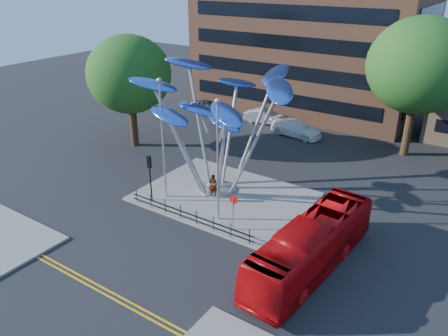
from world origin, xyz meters
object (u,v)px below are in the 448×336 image
Objects in this scene: pedestrian at (213,186)px; parked_car_right at (296,128)px; street_lamp_right at (218,151)px; traffic_light_island at (150,169)px; leaf_sculpture at (217,103)px; red_bus at (311,246)px; street_lamp_left at (162,130)px; parked_car_left at (208,105)px; parked_car_mid at (265,117)px; no_entry_sign_island at (233,206)px; tree_right at (420,66)px; tree_left at (129,75)px.

pedestrian reaches higher than parked_car_right.
street_lamp_right is 6.05m from traffic_light_island.
leaf_sculpture is 1.18× the size of red_bus.
street_lamp_left is 2.57× the size of traffic_light_island.
street_lamp_right is 4.59× the size of pedestrian.
traffic_light_island reaches higher than parked_car_left.
traffic_light_island reaches higher than parked_car_right.
street_lamp_left is 1.90× the size of parked_car_mid.
no_entry_sign_island is at bearing 0.13° from traffic_light_island.
no_entry_sign_island is (-6.00, -19.48, -6.22)m from tree_right.
pedestrian is (2.92, 1.88, -4.30)m from street_lamp_left.
street_lamp_right is 5.13m from pedestrian.
tree_left is at bearing 179.55° from parked_car_left.
tree_right is 2.61× the size of parked_car_mid.
parked_car_left is (-22.83, 1.00, -7.40)m from tree_right.
tree_left is 11.60m from street_lamp_left.
traffic_light_island is at bearing -158.48° from parked_car_left.
parked_car_right is (-9.95, 19.27, -0.72)m from red_bus.
parked_car_left is at bearing 93.64° from tree_left.
parked_car_right is (2.71, 18.47, -1.84)m from traffic_light_island.
parked_car_mid is (-1.79, 20.17, -1.85)m from traffic_light_island.
red_bus is at bearing -27.15° from leaf_sculpture.
street_lamp_right is 2.21× the size of parked_car_left.
street_lamp_left is at bearing 176.37° from red_bus.
street_lamp_left is 19.85m from parked_car_mid.
traffic_light_island is 1.40× the size of no_entry_sign_island.
parked_car_right is at bearing -103.37° from pedestrian.
red_bus is at bearing -8.30° from no_entry_sign_island.
pedestrian is (12.42, -4.62, -5.74)m from tree_left.
no_entry_sign_island is (1.50, -0.48, -3.28)m from street_lamp_right.
traffic_light_island is (-2.93, -4.18, -4.26)m from leaf_sculpture.
parked_car_left is 0.70× the size of parked_car_right.
street_lamp_left is at bearing 179.66° from parked_car_right.
street_lamp_left is 18.19m from parked_car_right.
parked_car_left is at bearing 177.49° from tree_right.
no_entry_sign_island is 1.36× the size of pedestrian.
tree_right is at bearing 93.87° from red_bus.
leaf_sculpture is at bearing -123.31° from tree_right.
tree_right is 1.46× the size of street_lamp_right.
no_entry_sign_island is at bearing -25.07° from tree_left.
red_bus is (12.66, -0.81, -1.12)m from traffic_light_island.
pedestrian is at bearing 163.08° from red_bus.
parked_car_left is (-13.25, 17.62, -0.42)m from pedestrian.
tree_left is at bearing -36.40° from pedestrian.
street_lamp_right is at bearing -111.54° from tree_right.
tree_left is 4.21× the size of no_entry_sign_island.
red_bus is (21.66, -8.31, -5.30)m from tree_left.
tree_left is 2.22× the size of parked_car_mid.
traffic_light_island is 0.91× the size of parked_car_left.
leaf_sculpture is at bearing 52.60° from street_lamp_left.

